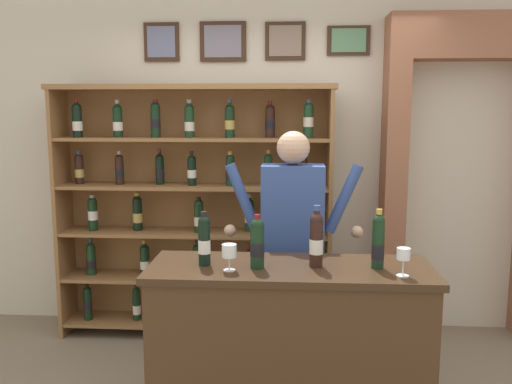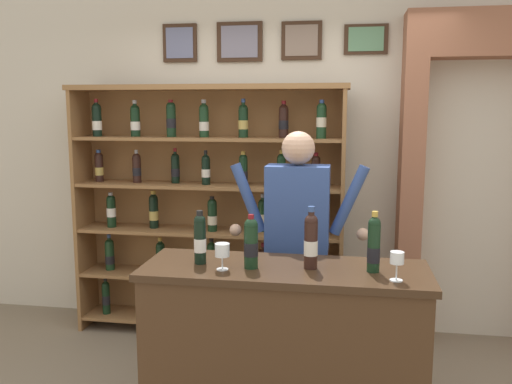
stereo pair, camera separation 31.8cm
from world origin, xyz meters
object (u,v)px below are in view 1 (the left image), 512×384
at_px(tasting_bottle_chianti, 204,240).
at_px(tasting_bottle_grappa, 378,241).
at_px(tasting_counter, 289,350).
at_px(shopkeeper, 292,228).
at_px(wine_shelf, 195,203).
at_px(wine_glass_right, 403,255).
at_px(tasting_bottle_super_tuscan, 258,243).
at_px(wine_glass_spare, 229,252).
at_px(tasting_bottle_vin_santo, 316,239).

distance_m(tasting_bottle_chianti, tasting_bottle_grappa, 0.94).
relative_size(tasting_counter, shopkeeper, 0.93).
height_order(wine_shelf, wine_glass_right, wine_shelf).
bearing_deg(tasting_bottle_super_tuscan, wine_glass_spare, -158.44).
height_order(tasting_counter, tasting_bottle_super_tuscan, tasting_bottle_super_tuscan).
xyz_separation_m(wine_shelf, wine_glass_spare, (0.44, -1.43, -0.00)).
height_order(shopkeeper, tasting_bottle_super_tuscan, shopkeeper).
height_order(tasting_counter, wine_glass_spare, wine_glass_spare).
height_order(wine_shelf, tasting_bottle_vin_santo, wine_shelf).
bearing_deg(tasting_bottle_super_tuscan, tasting_bottle_grappa, 3.54).
bearing_deg(tasting_bottle_super_tuscan, tasting_bottle_vin_santo, 7.92).
distance_m(tasting_bottle_chianti, tasting_bottle_super_tuscan, 0.30).
distance_m(shopkeeper, tasting_bottle_vin_santo, 0.63).
xyz_separation_m(wine_shelf, tasting_bottle_vin_santo, (0.90, -1.32, 0.05)).
xyz_separation_m(tasting_counter, tasting_bottle_vin_santo, (0.14, -0.00, 0.64)).
height_order(tasting_counter, tasting_bottle_chianti, tasting_bottle_chianti).
relative_size(shopkeeper, wine_glass_spare, 11.70).
bearing_deg(tasting_bottle_vin_santo, wine_glass_right, -17.73).
xyz_separation_m(tasting_counter, shopkeeper, (0.01, 0.61, 0.56)).
relative_size(wine_shelf, tasting_counter, 1.41).
bearing_deg(shopkeeper, wine_glass_spare, -115.07).
distance_m(tasting_bottle_vin_santo, wine_glass_right, 0.46).
bearing_deg(tasting_bottle_vin_santo, wine_glass_spare, -167.55).
bearing_deg(wine_glass_right, shopkeeper, 126.84).
height_order(tasting_bottle_super_tuscan, wine_glass_right, tasting_bottle_super_tuscan).
height_order(wine_shelf, tasting_bottle_super_tuscan, wine_shelf).
distance_m(tasting_bottle_super_tuscan, wine_glass_spare, 0.16).
relative_size(tasting_counter, tasting_bottle_super_tuscan, 5.30).
xyz_separation_m(shopkeeper, tasting_bottle_super_tuscan, (-0.19, -0.66, 0.07)).
height_order(wine_shelf, wine_glass_spare, wine_shelf).
bearing_deg(tasting_bottle_chianti, tasting_counter, 0.93).
distance_m(tasting_counter, wine_glass_right, 0.84).
height_order(tasting_bottle_vin_santo, wine_glass_right, tasting_bottle_vin_santo).
xyz_separation_m(shopkeeper, wine_glass_spare, (-0.33, -0.72, 0.03)).
xyz_separation_m(tasting_bottle_chianti, wine_glass_spare, (0.15, -0.10, -0.04)).
height_order(shopkeeper, tasting_bottle_grappa, shopkeeper).
bearing_deg(tasting_counter, tasting_bottle_vin_santo, -0.86).
xyz_separation_m(wine_shelf, tasting_bottle_chianti, (0.29, -1.33, 0.04)).
bearing_deg(wine_glass_spare, wine_glass_right, -2.40).
distance_m(tasting_bottle_super_tuscan, tasting_bottle_grappa, 0.65).
bearing_deg(shopkeeper, tasting_bottle_vin_santo, -78.28).
relative_size(tasting_bottle_chianti, wine_glass_spare, 2.08).
bearing_deg(tasting_bottle_super_tuscan, tasting_bottle_chianti, 172.61).
relative_size(tasting_counter, tasting_bottle_grappa, 4.80).
relative_size(shopkeeper, tasting_bottle_chianti, 5.63).
xyz_separation_m(wine_shelf, tasting_bottle_grappa, (1.23, -1.33, 0.04)).
bearing_deg(tasting_bottle_chianti, wine_shelf, 102.39).
bearing_deg(tasting_counter, shopkeeper, 88.78).
bearing_deg(wine_shelf, shopkeeper, -42.52).
distance_m(tasting_bottle_super_tuscan, wine_glass_right, 0.76).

